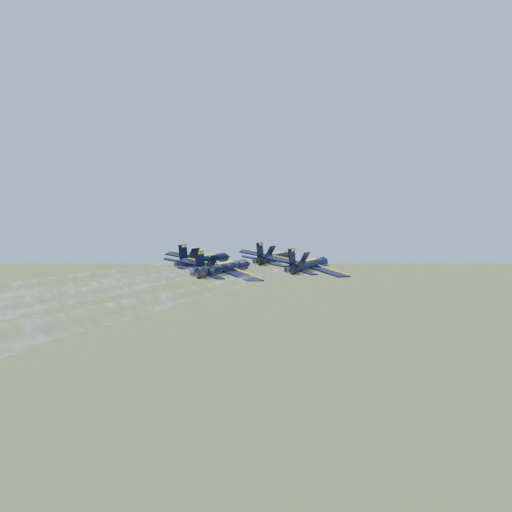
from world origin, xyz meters
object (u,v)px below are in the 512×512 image
(jet_lead, at_px, (277,258))
(jet_right, at_px, (310,265))
(jet_slot, at_px, (225,268))
(jet_left, at_px, (206,260))

(jet_lead, height_order, jet_right, same)
(jet_lead, bearing_deg, jet_slot, -93.00)
(jet_lead, height_order, jet_left, same)
(jet_slot, bearing_deg, jet_right, 43.19)
(jet_left, relative_size, jet_right, 1.00)
(jet_right, height_order, jet_slot, same)
(jet_left, height_order, jet_right, same)
(jet_right, bearing_deg, jet_slot, -136.81)
(jet_slot, bearing_deg, jet_lead, 87.00)
(jet_right, relative_size, jet_slot, 1.00)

